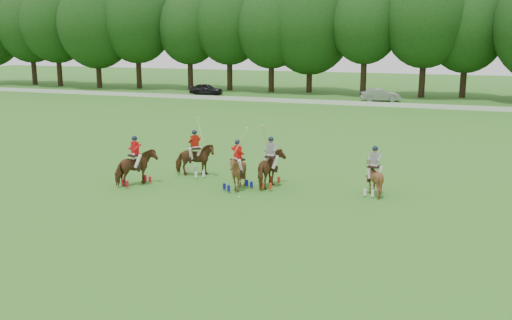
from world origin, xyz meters
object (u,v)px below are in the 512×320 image
(car_left, at_px, (206,89))
(polo_stripe_a, at_px, (271,169))
(car_mid, at_px, (380,95))
(polo_red_a, at_px, (136,167))
(polo_red_c, at_px, (238,172))
(polo_stripe_b, at_px, (374,178))
(polo_ball, at_px, (239,197))
(polo_red_b, at_px, (195,159))

(car_left, height_order, polo_stripe_a, polo_stripe_a)
(car_mid, height_order, polo_stripe_a, polo_stripe_a)
(polo_red_a, relative_size, polo_red_c, 0.82)
(polo_red_a, height_order, polo_stripe_b, polo_red_a)
(polo_stripe_a, bearing_deg, polo_ball, -107.62)
(polo_red_a, relative_size, polo_ball, 26.62)
(polo_stripe_b, bearing_deg, car_mid, 97.30)
(car_left, height_order, polo_ball, car_left)
(polo_red_c, distance_m, polo_stripe_b, 6.16)
(polo_red_b, bearing_deg, car_left, 113.89)
(car_mid, height_order, polo_stripe_b, polo_stripe_b)
(car_mid, bearing_deg, polo_ball, 162.04)
(car_left, xyz_separation_m, polo_stripe_b, (25.39, -37.35, 0.11))
(car_mid, relative_size, polo_stripe_a, 1.40)
(polo_red_b, bearing_deg, polo_ball, -39.87)
(polo_red_b, bearing_deg, polo_red_a, -125.06)
(car_left, xyz_separation_m, polo_stripe_a, (20.64, -37.68, 0.21))
(polo_red_b, distance_m, polo_stripe_b, 9.06)
(car_left, xyz_separation_m, polo_red_b, (16.35, -36.91, 0.18))
(polo_stripe_a, bearing_deg, polo_red_b, 169.88)
(car_mid, xyz_separation_m, polo_stripe_a, (0.03, -37.68, 0.20))
(polo_stripe_a, bearing_deg, polo_red_a, -163.14)
(car_mid, bearing_deg, polo_stripe_a, 163.06)
(car_left, relative_size, polo_red_a, 1.67)
(car_mid, relative_size, polo_stripe_b, 1.86)
(polo_red_c, bearing_deg, polo_red_a, -170.19)
(polo_red_a, bearing_deg, car_mid, 81.22)
(polo_ball, bearing_deg, polo_red_b, 140.13)
(polo_red_b, distance_m, polo_stripe_a, 4.36)
(polo_red_a, bearing_deg, polo_stripe_a, 16.86)
(polo_stripe_a, xyz_separation_m, polo_stripe_b, (4.75, 0.33, -0.09))
(car_mid, height_order, polo_red_a, polo_red_a)
(polo_stripe_b, bearing_deg, polo_stripe_a, -176.06)
(car_mid, bearing_deg, polo_red_b, 156.42)
(car_mid, bearing_deg, polo_red_c, 161.19)
(polo_red_c, bearing_deg, polo_ball, -65.50)
(car_mid, bearing_deg, polo_red_a, 154.23)
(polo_red_c, bearing_deg, car_left, 116.60)
(polo_stripe_a, relative_size, polo_stripe_b, 1.33)
(car_left, bearing_deg, polo_stripe_b, -152.53)
(car_mid, bearing_deg, car_left, 73.01)
(polo_stripe_b, bearing_deg, polo_red_c, -167.40)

